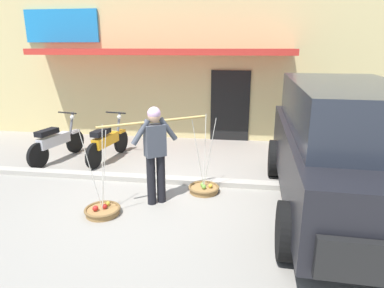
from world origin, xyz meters
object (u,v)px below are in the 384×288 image
(fruit_basket_left_side, at_px, (204,188))
(parked_truck, at_px, (345,145))
(motorcycle_second_in_row, at_px, (107,142))
(fruit_vendor, at_px, (155,149))
(fruit_basket_right_side, at_px, (102,210))
(motorcycle_nearest_shop, at_px, (56,142))

(fruit_basket_left_side, distance_m, parked_truck, 2.54)
(motorcycle_second_in_row, bearing_deg, fruit_basket_left_side, -31.10)
(fruit_vendor, height_order, fruit_basket_left_side, fruit_vendor)
(fruit_basket_right_side, bearing_deg, parked_truck, 10.55)
(fruit_vendor, xyz_separation_m, motorcycle_second_in_row, (-1.71, 2.05, -0.53))
(fruit_basket_left_side, xyz_separation_m, fruit_basket_right_side, (-1.54, -1.10, 0.00))
(fruit_vendor, xyz_separation_m, fruit_basket_right_side, (-0.77, -0.55, -0.90))
(fruit_basket_right_side, bearing_deg, motorcycle_nearest_shop, 131.63)
(parked_truck, bearing_deg, motorcycle_second_in_row, 158.39)
(fruit_basket_right_side, height_order, motorcycle_second_in_row, fruit_basket_right_side)
(fruit_vendor, height_order, motorcycle_second_in_row, fruit_vendor)
(fruit_vendor, distance_m, motorcycle_nearest_shop, 3.50)
(fruit_basket_left_side, relative_size, parked_truck, 0.30)
(fruit_vendor, xyz_separation_m, parked_truck, (3.05, 0.16, 0.15))
(fruit_vendor, bearing_deg, parked_truck, 3.02)
(parked_truck, bearing_deg, motorcycle_nearest_shop, 164.04)
(motorcycle_second_in_row, bearing_deg, motorcycle_nearest_shop, -171.45)
(fruit_basket_left_side, bearing_deg, fruit_basket_right_side, -144.43)
(fruit_basket_left_side, relative_size, motorcycle_nearest_shop, 0.81)
(fruit_basket_left_side, xyz_separation_m, motorcycle_second_in_row, (-2.48, 1.50, 0.38))
(motorcycle_nearest_shop, xyz_separation_m, parked_truck, (5.96, -1.71, 0.68))
(fruit_basket_left_side, bearing_deg, parked_truck, -9.69)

